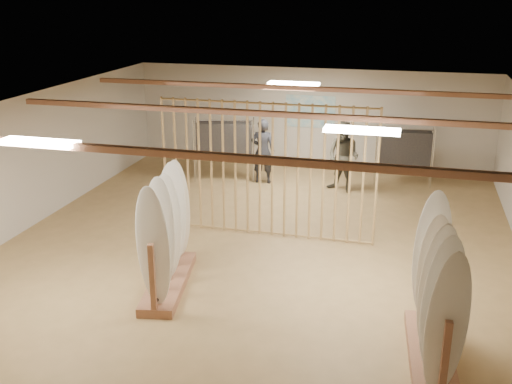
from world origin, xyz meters
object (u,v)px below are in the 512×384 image
(rack_right, at_px, (435,316))
(shopper_a, at_px, (263,147))
(rack_left, at_px, (167,249))
(clothing_rack_b, at_px, (404,148))
(clothing_rack_a, at_px, (224,140))
(shopper_b, at_px, (343,153))

(rack_right, xyz_separation_m, shopper_a, (-4.19, 7.21, 0.25))
(rack_left, height_order, clothing_rack_b, rack_left)
(clothing_rack_a, bearing_deg, rack_right, -67.31)
(rack_right, relative_size, clothing_rack_b, 1.48)
(clothing_rack_b, height_order, shopper_a, shopper_a)
(rack_left, bearing_deg, shopper_a, 78.25)
(clothing_rack_b, xyz_separation_m, shopper_b, (-1.45, -0.97, 0.02))
(shopper_a, distance_m, shopper_b, 2.12)
(clothing_rack_a, bearing_deg, shopper_a, -12.57)
(rack_left, xyz_separation_m, rack_right, (4.34, -1.15, 0.01))
(clothing_rack_b, xyz_separation_m, shopper_a, (-3.56, -0.76, -0.02))
(rack_right, relative_size, clothing_rack_a, 1.36)
(clothing_rack_a, bearing_deg, clothing_rack_b, -3.80)
(clothing_rack_b, distance_m, shopper_b, 1.74)
(rack_right, height_order, shopper_a, rack_right)
(clothing_rack_a, relative_size, shopper_a, 0.86)
(rack_right, bearing_deg, shopper_b, 101.83)
(shopper_b, bearing_deg, shopper_a, -160.08)
(clothing_rack_a, relative_size, shopper_b, 0.82)
(rack_left, relative_size, shopper_b, 1.12)
(rack_right, xyz_separation_m, clothing_rack_b, (-0.63, 7.97, 0.27))
(clothing_rack_a, xyz_separation_m, shopper_a, (1.05, 0.01, -0.11))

